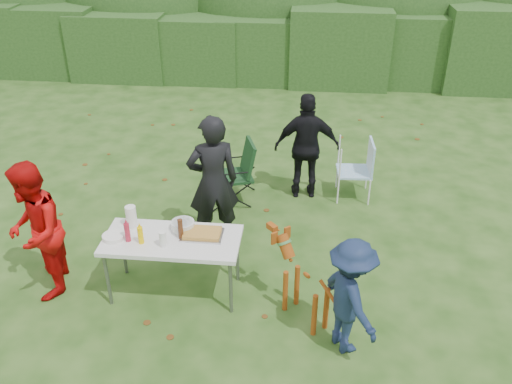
# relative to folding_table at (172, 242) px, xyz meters

# --- Properties ---
(ground) EXTENTS (80.00, 80.00, 0.00)m
(ground) POSITION_rel_folding_table_xyz_m (0.37, -0.18, -0.69)
(ground) COLOR #1E4211
(hedge_row) EXTENTS (22.00, 1.40, 1.70)m
(hedge_row) POSITION_rel_folding_table_xyz_m (0.37, 7.82, 0.16)
(hedge_row) COLOR #23471C
(hedge_row) RESTS_ON ground
(folding_table) EXTENTS (1.50, 0.70, 0.74)m
(folding_table) POSITION_rel_folding_table_xyz_m (0.00, 0.00, 0.00)
(folding_table) COLOR silver
(folding_table) RESTS_ON ground
(person_cook) EXTENTS (0.75, 0.62, 1.77)m
(person_cook) POSITION_rel_folding_table_xyz_m (0.29, 1.05, 0.20)
(person_cook) COLOR black
(person_cook) RESTS_ON ground
(person_red_jacket) EXTENTS (0.82, 0.93, 1.62)m
(person_red_jacket) POSITION_rel_folding_table_xyz_m (-1.48, -0.12, 0.12)
(person_red_jacket) COLOR #BC0A09
(person_red_jacket) RESTS_ON ground
(person_black_puffy) EXTENTS (0.97, 0.47, 1.60)m
(person_black_puffy) POSITION_rel_folding_table_xyz_m (1.43, 2.38, 0.11)
(person_black_puffy) COLOR black
(person_black_puffy) RESTS_ON ground
(child) EXTENTS (0.81, 0.95, 1.27)m
(child) POSITION_rel_folding_table_xyz_m (1.90, -0.66, -0.05)
(child) COLOR #162543
(child) RESTS_ON ground
(dog) EXTENTS (0.91, 0.95, 0.89)m
(dog) POSITION_rel_folding_table_xyz_m (1.48, -0.30, -0.24)
(dog) COLOR #8C3F10
(dog) RESTS_ON ground
(camping_chair) EXTENTS (0.74, 0.74, 0.94)m
(camping_chair) POSITION_rel_folding_table_xyz_m (0.39, 2.09, -0.21)
(camping_chair) COLOR #16381A
(camping_chair) RESTS_ON ground
(lawn_chair) EXTENTS (0.56, 0.56, 0.90)m
(lawn_chair) POSITION_rel_folding_table_xyz_m (2.14, 2.42, -0.24)
(lawn_chair) COLOR #4594CD
(lawn_chair) RESTS_ON ground
(food_tray) EXTENTS (0.45, 0.30, 0.02)m
(food_tray) POSITION_rel_folding_table_xyz_m (0.32, 0.09, 0.06)
(food_tray) COLOR #B7B7BA
(food_tray) RESTS_ON folding_table
(focaccia_bread) EXTENTS (0.40, 0.26, 0.04)m
(focaccia_bread) POSITION_rel_folding_table_xyz_m (0.32, 0.09, 0.09)
(focaccia_bread) COLOR #BB8637
(focaccia_bread) RESTS_ON food_tray
(mustard_bottle) EXTENTS (0.06, 0.06, 0.20)m
(mustard_bottle) POSITION_rel_folding_table_xyz_m (-0.31, -0.11, 0.15)
(mustard_bottle) COLOR #FFCC00
(mustard_bottle) RESTS_ON folding_table
(ketchup_bottle) EXTENTS (0.06, 0.06, 0.22)m
(ketchup_bottle) POSITION_rel_folding_table_xyz_m (-0.46, -0.09, 0.16)
(ketchup_bottle) COLOR #B01E37
(ketchup_bottle) RESTS_ON folding_table
(beer_bottle) EXTENTS (0.06, 0.06, 0.24)m
(beer_bottle) POSITION_rel_folding_table_xyz_m (0.10, 0.01, 0.17)
(beer_bottle) COLOR #47230F
(beer_bottle) RESTS_ON folding_table
(paper_towel_roll) EXTENTS (0.12, 0.12, 0.26)m
(paper_towel_roll) POSITION_rel_folding_table_xyz_m (-0.50, 0.19, 0.18)
(paper_towel_roll) COLOR white
(paper_towel_roll) RESTS_ON folding_table
(cup_stack) EXTENTS (0.08, 0.08, 0.18)m
(cup_stack) POSITION_rel_folding_table_xyz_m (-0.05, -0.15, 0.14)
(cup_stack) COLOR white
(cup_stack) RESTS_ON folding_table
(pasta_bowl) EXTENTS (0.26, 0.26, 0.10)m
(pasta_bowl) POSITION_rel_folding_table_xyz_m (0.09, 0.19, 0.10)
(pasta_bowl) COLOR silver
(pasta_bowl) RESTS_ON folding_table
(plate_stack) EXTENTS (0.24, 0.24, 0.05)m
(plate_stack) POSITION_rel_folding_table_xyz_m (-0.63, -0.07, 0.08)
(plate_stack) COLOR white
(plate_stack) RESTS_ON folding_table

